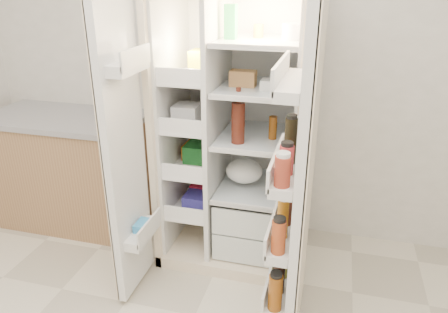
# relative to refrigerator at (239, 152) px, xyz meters

# --- Properties ---
(wall_back) EXTENTS (4.00, 0.02, 2.70)m
(wall_back) POSITION_rel_refrigerator_xyz_m (-0.07, 0.35, 0.61)
(wall_back) COLOR silver
(wall_back) RESTS_ON floor
(refrigerator) EXTENTS (0.92, 0.70, 1.80)m
(refrigerator) POSITION_rel_refrigerator_xyz_m (0.00, 0.00, 0.00)
(refrigerator) COLOR beige
(refrigerator) RESTS_ON floor
(freezer_door) EXTENTS (0.15, 0.40, 1.72)m
(freezer_door) POSITION_rel_refrigerator_xyz_m (-0.51, -0.60, 0.15)
(freezer_door) COLOR silver
(freezer_door) RESTS_ON floor
(fridge_door) EXTENTS (0.17, 0.58, 1.72)m
(fridge_door) POSITION_rel_refrigerator_xyz_m (0.47, -0.70, 0.13)
(fridge_door) COLOR silver
(fridge_door) RESTS_ON floor
(kitchen_counter) EXTENTS (1.20, 0.64, 0.87)m
(kitchen_counter) POSITION_rel_refrigerator_xyz_m (-1.35, 0.03, -0.30)
(kitchen_counter) COLOR #98754C
(kitchen_counter) RESTS_ON floor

